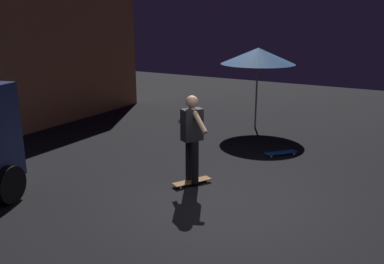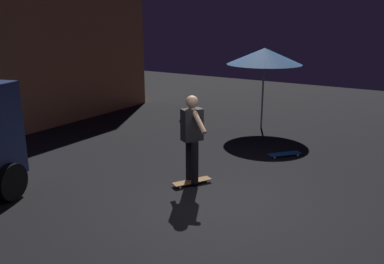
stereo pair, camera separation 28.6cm
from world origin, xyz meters
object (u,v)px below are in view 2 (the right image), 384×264
(skateboard_ridden, at_px, (192,182))
(skateboard_spare, at_px, (285,154))
(skater, at_px, (192,133))
(patio_umbrella, at_px, (264,56))

(skateboard_ridden, height_order, skateboard_spare, same)
(skater, bearing_deg, skateboard_spare, -19.99)
(skater, bearing_deg, patio_umbrella, 6.63)
(patio_umbrella, height_order, skateboard_spare, patio_umbrella)
(patio_umbrella, relative_size, skateboard_spare, 3.18)
(skateboard_ridden, xyz_separation_m, skater, (-0.00, -0.00, 0.98))
(patio_umbrella, distance_m, skateboard_spare, 3.23)
(patio_umbrella, xyz_separation_m, skateboard_ridden, (-4.61, -0.54, -2.02))
(skater, bearing_deg, skateboard_ridden, 26.57)
(skateboard_ridden, bearing_deg, skater, -153.43)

